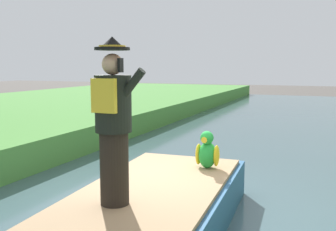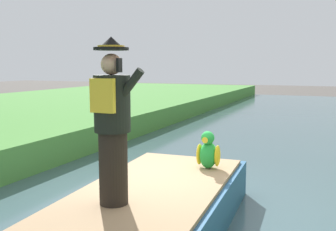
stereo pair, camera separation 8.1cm
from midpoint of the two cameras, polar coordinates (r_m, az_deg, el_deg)
ground_plane at (r=5.93m, az=1.22°, el=-15.00°), size 80.00×80.00×0.00m
canal_water at (r=5.91m, az=1.22°, el=-14.55°), size 6.60×48.00×0.10m
boat at (r=5.07m, az=-2.40°, el=-14.12°), size 2.03×4.29×0.61m
person_pirate at (r=4.32m, az=-7.54°, el=-0.97°), size 0.61×0.42×1.85m
parrot_plush at (r=5.95m, az=6.27°, el=-5.33°), size 0.36×0.35×0.57m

